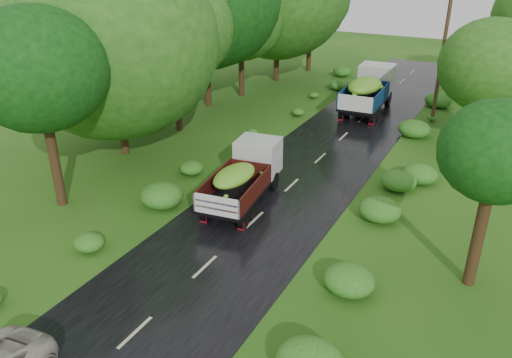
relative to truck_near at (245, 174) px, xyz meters
The scene contains 8 objects.
ground 9.67m from the truck_near, 82.22° to the right, with size 120.00×120.00×0.00m, color #19470F.
road 4.87m from the truck_near, 73.88° to the right, with size 6.50×80.00×0.02m, color black.
road_lines 3.96m from the truck_near, 69.60° to the right, with size 0.12×69.60×0.00m.
truck_near is the anchor object (origin of this frame).
truck_far 16.60m from the truck_near, 86.39° to the left, with size 2.80×7.15×2.96m.
utility_pole 17.36m from the truck_near, 70.40° to the left, with size 1.47×0.68×8.79m.
trees_left 15.87m from the truck_near, 126.45° to the left, with size 6.60×34.36×9.78m.
shrubs 4.81m from the truck_near, 73.99° to the left, with size 11.90×44.00×0.70m.
Camera 1 is at (9.08, -8.93, 11.14)m, focal length 35.00 mm.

